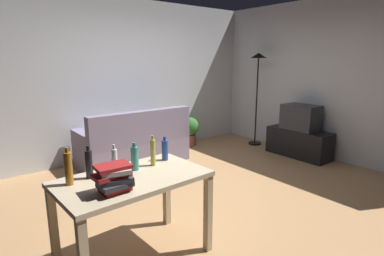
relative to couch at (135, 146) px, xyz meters
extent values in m
cube|color=tan|center=(0.24, -1.59, -0.32)|extent=(5.20, 4.40, 0.02)
cube|color=silver|center=(0.24, 0.61, 1.04)|extent=(5.20, 0.10, 2.70)
cube|color=silver|center=(2.84, -1.59, 1.04)|extent=(0.10, 4.40, 2.70)
cube|color=gray|center=(0.00, 0.06, -0.11)|extent=(1.71, 0.84, 0.40)
cube|color=slate|center=(0.00, -0.28, 0.35)|extent=(1.71, 0.16, 0.52)
cube|color=gray|center=(0.78, 0.06, 0.20)|extent=(0.16, 0.84, 0.22)
cube|color=gray|center=(-0.78, 0.06, 0.20)|extent=(0.16, 0.84, 0.22)
cube|color=black|center=(2.49, -1.42, -0.07)|extent=(0.44, 1.10, 0.48)
cube|color=#2D2D33|center=(2.49, -1.42, 0.39)|extent=(0.40, 0.60, 0.44)
cube|color=black|center=(2.70, -1.42, 0.39)|extent=(0.01, 0.52, 0.36)
cylinder|color=black|center=(2.49, -0.42, -0.29)|extent=(0.26, 0.26, 0.03)
cylinder|color=black|center=(2.49, -0.42, 0.56)|extent=(0.03, 0.03, 1.68)
cone|color=black|center=(2.49, -0.42, 1.45)|extent=(0.32, 0.32, 0.10)
cube|color=#C6B28E|center=(-1.18, -2.25, 0.43)|extent=(1.23, 0.76, 0.04)
cube|color=tan|center=(-0.60, -2.53, 0.05)|extent=(0.06, 0.06, 0.72)
cube|color=tan|center=(-1.75, -1.96, 0.05)|extent=(0.06, 0.06, 0.72)
cube|color=tan|center=(-0.63, -1.91, 0.05)|extent=(0.06, 0.06, 0.72)
cylinder|color=brown|center=(1.39, 0.31, -0.20)|extent=(0.24, 0.24, 0.22)
sphere|color=#2D6B28|center=(1.39, 0.31, 0.08)|extent=(0.36, 0.36, 0.36)
cylinder|color=#9E6019|center=(-1.63, -2.10, 0.58)|extent=(0.06, 0.06, 0.25)
cylinder|color=#9E6019|center=(-1.63, -2.10, 0.73)|extent=(0.03, 0.03, 0.04)
cylinder|color=black|center=(-1.46, -2.06, 0.57)|extent=(0.06, 0.06, 0.23)
cylinder|color=black|center=(-1.46, -2.06, 0.70)|extent=(0.03, 0.03, 0.04)
cylinder|color=silver|center=(-1.27, -2.12, 0.56)|extent=(0.05, 0.05, 0.22)
cylinder|color=silver|center=(-1.27, -2.12, 0.69)|extent=(0.02, 0.02, 0.04)
cylinder|color=teal|center=(-1.09, -2.12, 0.55)|extent=(0.07, 0.07, 0.20)
cylinder|color=teal|center=(-1.09, -2.12, 0.68)|extent=(0.03, 0.03, 0.04)
cylinder|color=#BCB24C|center=(-0.90, -2.11, 0.57)|extent=(0.05, 0.05, 0.24)
cylinder|color=#BCB24C|center=(-0.90, -2.11, 0.71)|extent=(0.02, 0.02, 0.04)
cylinder|color=#2347A3|center=(-0.74, -2.05, 0.55)|extent=(0.06, 0.06, 0.19)
cylinder|color=#2347A3|center=(-0.74, -2.05, 0.66)|extent=(0.03, 0.03, 0.04)
cube|color=maroon|center=(-1.41, -2.42, 0.47)|extent=(0.21, 0.16, 0.04)
cube|color=#333338|center=(-1.42, -2.44, 0.51)|extent=(0.23, 0.17, 0.03)
cube|color=#333338|center=(-1.41, -2.43, 0.55)|extent=(0.27, 0.22, 0.04)
cube|color=maroon|center=(-1.43, -2.42, 0.58)|extent=(0.26, 0.17, 0.03)
cube|color=beige|center=(-1.41, -2.44, 0.61)|extent=(0.24, 0.21, 0.03)
cube|color=maroon|center=(-1.42, -2.42, 0.64)|extent=(0.25, 0.19, 0.03)
camera|label=1|loc=(-2.26, -4.41, 1.39)|focal=28.91mm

